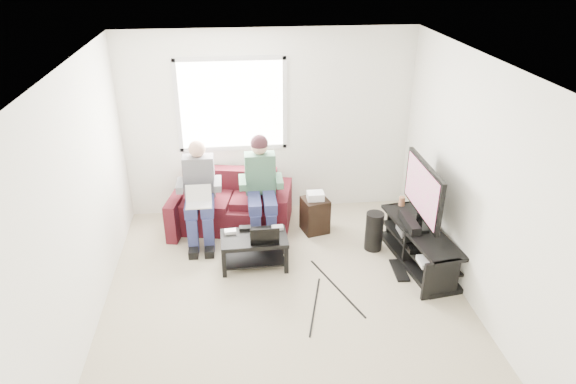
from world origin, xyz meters
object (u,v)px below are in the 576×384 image
Objects in this scene: tv_stand at (419,248)px; subwoofer at (374,231)px; coffee_table at (254,244)px; tv at (423,191)px; sofa at (232,207)px; end_table at (315,214)px.

tv_stand is 0.60m from subwoofer.
coffee_table is 2.02m from tv_stand.
coffee_table is 2.11m from tv.
coffee_table is at bearing -172.71° from subwoofer.
tv_stand is at bearing -88.53° from tv.
subwoofer is at bearing 141.42° from tv_stand.
coffee_table is 1.57× the size of subwoofer.
sofa is 1.16m from end_table.
sofa is 2.18× the size of coffee_table.
subwoofer is (1.54, 0.20, -0.03)m from coffee_table.
sofa is 2.56m from tv_stand.
sofa reaches higher than tv_stand.
tv is (-0.00, 0.10, 0.72)m from tv_stand.
subwoofer is at bearing 7.29° from coffee_table.
sofa is at bearing 165.77° from end_table.
tv reaches higher than sofa.
tv reaches higher than tv_stand.
sofa is at bearing 152.29° from tv_stand.
end_table is (1.12, -0.28, -0.03)m from sofa.
coffee_table is at bearing 174.95° from tv_stand.
end_table is (-1.15, 0.81, -0.67)m from tv.
sofa reaches higher than coffee_table.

